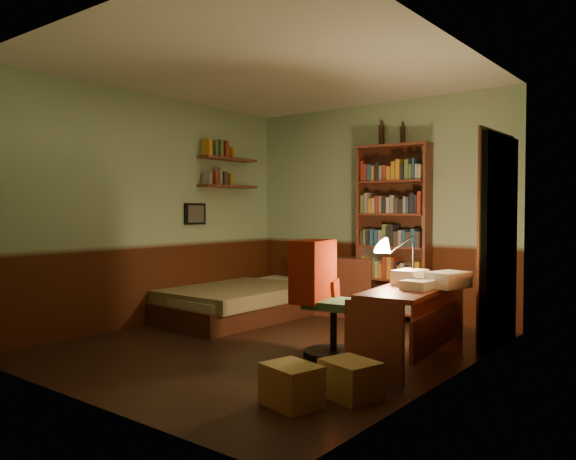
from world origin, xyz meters
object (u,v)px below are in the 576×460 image
Objects in this scene: bed at (247,290)px; desk_lamp at (413,252)px; desk at (408,326)px; dresser at (343,286)px; office_chair at (334,306)px; cardboard_box_a at (292,385)px; cardboard_box_b at (350,379)px; mini_stereo at (373,252)px; bookshelf at (393,233)px.

bed is 2.52m from desk_lamp.
desk_lamp is (-0.11, 0.31, 0.61)m from desk.
office_chair is at bearing -74.66° from dresser.
desk is 0.69m from desk_lamp.
office_chair is 2.46× the size of cardboard_box_a.
bed is 1.83× the size of desk.
bed reaches higher than desk.
dresser is 3.10m from cardboard_box_b.
office_chair reaches higher than desk.
mini_stereo is 0.73× the size of cardboard_box_a.
bed is 1.19m from dresser.
office_chair is 2.46× the size of cardboard_box_b.
desk_lamp is at bearing -62.80° from bookshelf.
desk_lamp is (0.89, -1.34, -0.10)m from bookshelf.
dresser is at bearing 123.34° from cardboard_box_b.
bookshelf reaches higher than cardboard_box_a.
bed reaches higher than cardboard_box_b.
desk_lamp is 1.57× the size of cardboard_box_b.
mini_stereo is 0.30× the size of office_chair.
cardboard_box_b is at bearing -59.87° from office_chair.
bed is at bearing -151.90° from dresser.
mini_stereo reaches higher than bed.
dresser is 0.90× the size of office_chair.
mini_stereo reaches higher than dresser.
cardboard_box_b is (1.70, -2.58, -0.23)m from dresser.
desk is (2.51, -0.76, -0.01)m from bed.
bookshelf is at bearing 33.35° from bed.
dresser is 0.93m from bookshelf.
dresser reaches higher than bed.
cardboard_box_a is (0.47, -1.21, -0.31)m from office_chair.
cardboard_box_b is (0.69, -0.83, -0.32)m from office_chair.
mini_stereo is at bearing 5.24° from dresser.
bookshelf reaches higher than dresser.
bookshelf reaches higher than bed.
office_chair is at bearing -62.51° from mini_stereo.
bookshelf is 1.96m from office_chair.
bookshelf is at bearing 114.58° from desk.
desk is 3.30× the size of cardboard_box_a.
cardboard_box_a is at bearing -120.98° from cardboard_box_b.
mini_stereo is 2.18m from desk.
cardboard_box_b is at bearing 59.02° from cardboard_box_a.
office_chair is (0.37, -1.83, -0.58)m from bookshelf.
bed is 2.62m from desk.
mini_stereo is at bearing 110.10° from cardboard_box_a.
dresser is 2.02m from office_chair.
desk_lamp is at bearing 33.68° from office_chair.
office_chair reaches higher than cardboard_box_b.
mini_stereo is 0.22× the size of desk.
bed is at bearing 137.54° from cardboard_box_a.
desk is 0.67m from office_chair.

